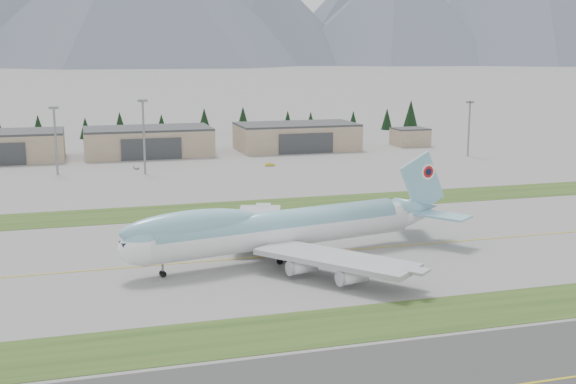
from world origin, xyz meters
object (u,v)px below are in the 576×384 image
object	(u,v)px
service_vehicle_a	(136,169)
service_vehicle_b	(270,166)
hangar_center	(148,141)
service_vehicle_c	(311,152)
boeing_747_freighter	(280,228)
hangar_right	(297,136)

from	to	relation	value
service_vehicle_a	service_vehicle_b	distance (m)	46.14
hangar_center	service_vehicle_a	world-z (taller)	hangar_center
service_vehicle_b	service_vehicle_c	distance (m)	38.30
service_vehicle_a	service_vehicle_c	world-z (taller)	service_vehicle_c
boeing_747_freighter	hangar_right	distance (m)	160.25
boeing_747_freighter	hangar_right	xyz separation A→B (m)	(49.27, 152.48, -0.82)
service_vehicle_c	hangar_center	bearing A→B (deg)	-169.55
service_vehicle_a	boeing_747_freighter	bearing A→B (deg)	-93.68
boeing_747_freighter	hangar_right	world-z (taller)	boeing_747_freighter
hangar_right	service_vehicle_c	xyz separation A→B (m)	(2.89, -10.29, -5.39)
hangar_center	service_vehicle_a	bearing A→B (deg)	-102.55
service_vehicle_a	hangar_center	bearing A→B (deg)	65.19
hangar_center	hangar_right	distance (m)	60.00
boeing_747_freighter	service_vehicle_c	xyz separation A→B (m)	(52.16, 142.19, -6.21)
service_vehicle_b	boeing_747_freighter	bearing A→B (deg)	170.99
hangar_right	service_vehicle_a	size ratio (longest dim) A/B	13.40
hangar_right	service_vehicle_c	bearing A→B (deg)	-74.33
service_vehicle_a	service_vehicle_b	world-z (taller)	service_vehicle_a
service_vehicle_b	service_vehicle_c	bearing A→B (deg)	-35.16
hangar_right	boeing_747_freighter	bearing A→B (deg)	-107.91
boeing_747_freighter	service_vehicle_b	bearing A→B (deg)	64.83
hangar_center	service_vehicle_a	xyz separation A→B (m)	(-7.31, -32.84, -5.39)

